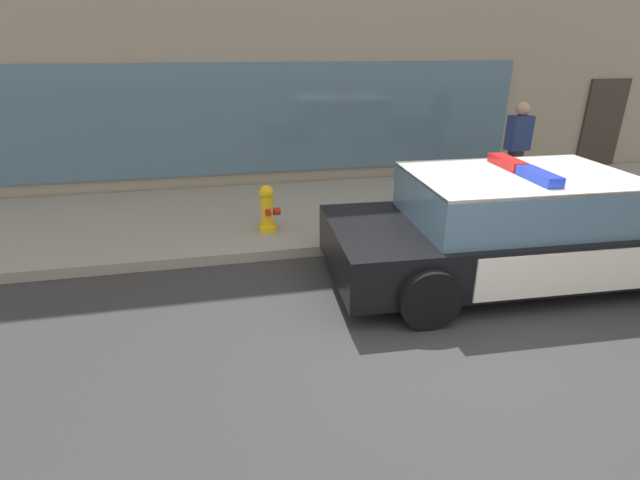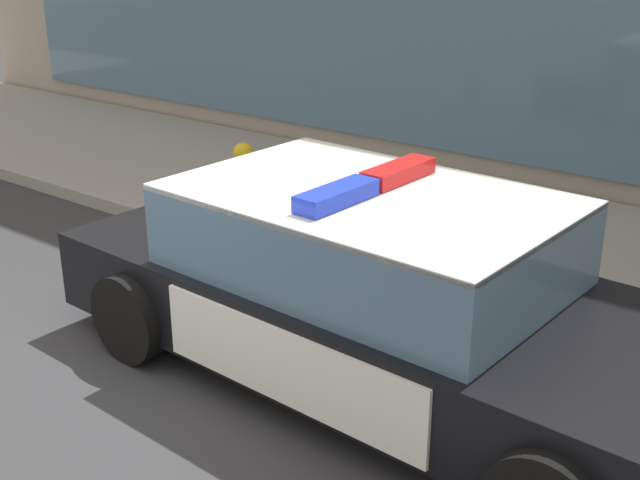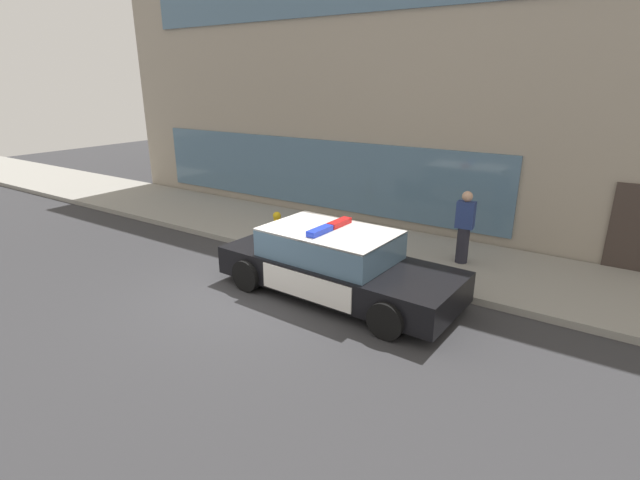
% 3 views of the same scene
% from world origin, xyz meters
% --- Properties ---
extents(ground, '(48.00, 48.00, 0.00)m').
position_xyz_m(ground, '(0.00, 0.00, 0.00)').
color(ground, '#303033').
extents(sidewalk, '(48.00, 3.41, 0.15)m').
position_xyz_m(sidewalk, '(0.00, 4.02, 0.07)').
color(sidewalk, gray).
rests_on(sidewalk, ground).
extents(police_cruiser, '(5.09, 2.28, 1.49)m').
position_xyz_m(police_cruiser, '(1.62, 1.19, 0.68)').
color(police_cruiser, black).
rests_on(police_cruiser, ground).
extents(fire_hydrant, '(0.34, 0.39, 0.73)m').
position_xyz_m(fire_hydrant, '(-1.42, 3.08, 0.50)').
color(fire_hydrant, gold).
rests_on(fire_hydrant, sidewalk).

